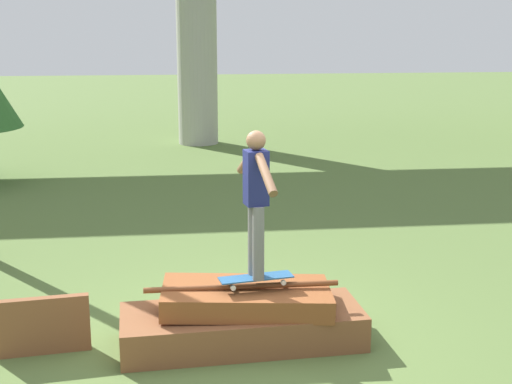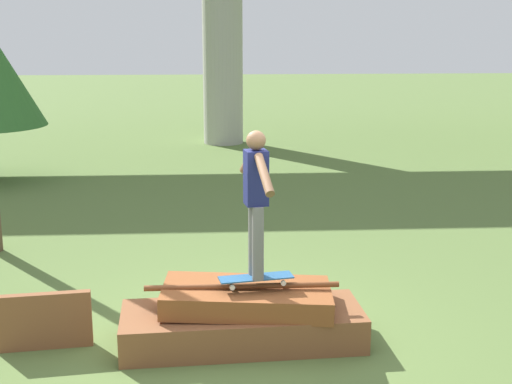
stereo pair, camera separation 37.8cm
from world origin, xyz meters
name	(u,v)px [view 2 (the right image)]	position (x,y,z in m)	size (l,w,h in m)	color
ground_plane	(242,343)	(0.00, 0.00, 0.00)	(80.00, 80.00, 0.00)	#567038
scrap_pile	(244,318)	(0.01, 0.02, 0.28)	(2.59, 1.07, 0.67)	brown
scrap_plank_loose	(44,321)	(-2.06, 0.00, 0.30)	(0.97, 0.21, 0.61)	brown
skateboard	(256,278)	(0.14, -0.04, 0.74)	(0.79, 0.34, 0.09)	#23517F
skater	(256,194)	(0.14, -0.04, 1.63)	(0.29, 1.19, 1.53)	slate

